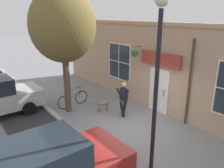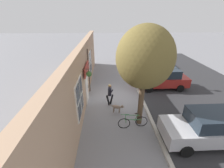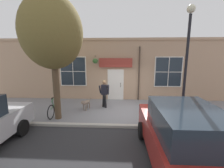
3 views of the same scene
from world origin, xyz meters
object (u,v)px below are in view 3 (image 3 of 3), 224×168
at_px(pedestrian_walking, 104,91).
at_px(street_lamp, 187,50).
at_px(dog_on_leash, 86,103).
at_px(leaning_bicycle, 54,107).
at_px(street_tree_by_curb, 53,36).
at_px(parked_car_mid_block, 183,138).

bearing_deg(pedestrian_walking, street_lamp, 59.82).
distance_m(dog_on_leash, leaning_bicycle, 1.67).
xyz_separation_m(street_tree_by_curb, leaning_bicycle, (-0.44, -0.39, -3.49)).
bearing_deg(leaning_bicycle, street_lamp, 81.99).
distance_m(street_tree_by_curb, leaning_bicycle, 3.54).
bearing_deg(pedestrian_walking, street_tree_by_curb, -50.98).
bearing_deg(leaning_bicycle, dog_on_leash, 117.40).
xyz_separation_m(leaning_bicycle, parked_car_mid_block, (3.48, 5.07, 0.50)).
relative_size(parked_car_mid_block, street_lamp, 0.87).
bearing_deg(parked_car_mid_block, dog_on_leash, -139.83).
relative_size(dog_on_leash, street_tree_by_curb, 0.18).
bearing_deg(street_tree_by_curb, street_lamp, 85.85).
distance_m(leaning_bicycle, parked_car_mid_block, 6.17).
xyz_separation_m(street_tree_by_curb, parked_car_mid_block, (3.04, 4.68, -2.99)).
bearing_deg(dog_on_leash, street_tree_by_curb, -42.02).
height_order(pedestrian_walking, leaning_bicycle, pedestrian_walking).
bearing_deg(parked_car_mid_block, leaning_bicycle, -124.50).
bearing_deg(street_tree_by_curb, leaning_bicycle, -138.64).
bearing_deg(street_tree_by_curb, parked_car_mid_block, 56.98).
bearing_deg(street_lamp, street_tree_by_curb, -94.15).
height_order(dog_on_leash, street_tree_by_curb, street_tree_by_curb).
xyz_separation_m(pedestrian_walking, parked_car_mid_block, (4.73, 2.59, -0.09)).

